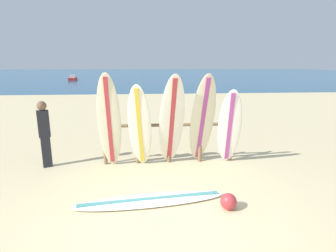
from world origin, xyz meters
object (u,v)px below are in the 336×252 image
at_px(surfboard_rack, 169,136).
at_px(surfboard_lying_on_sand, 150,200).
at_px(surfboard_leaning_center, 202,120).
at_px(surfboard_leaning_center_right, 230,128).
at_px(surfboard_leaning_far_left, 109,122).
at_px(surfboard_leaning_center_left, 172,122).
at_px(small_boat_offshore, 73,78).
at_px(surfboard_leaning_left, 140,127).
at_px(beach_ball, 228,201).
at_px(beachgoer_standing, 44,131).

relative_size(surfboard_rack, surfboard_lying_on_sand, 1.15).
distance_m(surfboard_leaning_center, surfboard_leaning_center_right, 0.68).
xyz_separation_m(surfboard_rack, surfboard_leaning_center, (0.77, -0.27, 0.44)).
relative_size(surfboard_rack, surfboard_leaning_far_left, 1.43).
relative_size(surfboard_leaning_far_left, surfboard_lying_on_sand, 0.81).
distance_m(surfboard_leaning_center_left, small_boat_offshore, 35.74).
height_order(surfboard_leaning_center_right, small_boat_offshore, surfboard_leaning_center_right).
distance_m(surfboard_leaning_left, surfboard_lying_on_sand, 1.92).
bearing_deg(beach_ball, beachgoer_standing, 149.04).
relative_size(beachgoer_standing, beach_ball, 5.63).
xyz_separation_m(surfboard_leaning_left, surfboard_leaning_center_left, (0.74, -0.01, 0.11)).
relative_size(surfboard_leaning_left, surfboard_leaning_center, 0.90).
relative_size(surfboard_leaning_center_right, surfboard_lying_on_sand, 0.68).
height_order(surfboard_rack, surfboard_lying_on_sand, surfboard_rack).
bearing_deg(small_boat_offshore, surfboard_leaning_center_left, -72.06).
bearing_deg(small_boat_offshore, beachgoer_standing, -76.63).
xyz_separation_m(surfboard_lying_on_sand, beach_ball, (1.34, -0.35, 0.11)).
relative_size(surfboard_leaning_far_left, surfboard_leaning_left, 1.12).
distance_m(surfboard_rack, beachgoer_standing, 2.97).
distance_m(surfboard_leaning_left, beach_ball, 2.66).
bearing_deg(surfboard_leaning_center_left, surfboard_leaning_center, 7.81).
distance_m(surfboard_rack, surfboard_leaning_center_right, 1.49).
distance_m(beachgoer_standing, beach_ball, 4.49).
distance_m(surfboard_leaning_far_left, beach_ball, 3.19).
relative_size(surfboard_leaning_left, surfboard_lying_on_sand, 0.72).
xyz_separation_m(surfboard_leaning_left, small_boat_offshore, (-10.27, 33.98, -0.76)).
bearing_deg(surfboard_leaning_left, beachgoer_standing, 172.60).
height_order(surfboard_leaning_far_left, surfboard_leaning_left, surfboard_leaning_far_left).
xyz_separation_m(surfboard_rack, surfboard_leaning_center_right, (1.42, -0.34, 0.27)).
distance_m(small_boat_offshore, beach_ball, 37.85).
bearing_deg(surfboard_leaning_left, surfboard_lying_on_sand, -83.13).
bearing_deg(surfboard_leaning_center_left, beachgoer_standing, 174.17).
xyz_separation_m(surfboard_rack, surfboard_leaning_left, (-0.71, -0.36, 0.33)).
distance_m(beachgoer_standing, small_boat_offshore, 34.63).
height_order(surfboard_leaning_center_right, surfboard_lying_on_sand, surfboard_leaning_center_right).
xyz_separation_m(surfboard_leaning_far_left, surfboard_leaning_left, (0.70, -0.05, -0.12)).
bearing_deg(surfboard_leaning_left, beach_ball, -52.22).
xyz_separation_m(surfboard_leaning_far_left, surfboard_leaning_center, (2.18, 0.03, -0.01)).
bearing_deg(surfboard_leaning_center_right, surfboard_leaning_center_left, -178.98).
height_order(surfboard_leaning_left, beach_ball, surfboard_leaning_left).
bearing_deg(surfboard_leaning_center, surfboard_leaning_center_left, -172.19).
bearing_deg(small_boat_offshore, surfboard_rack, -71.93).
bearing_deg(surfboard_rack, beachgoer_standing, -178.81).
relative_size(beachgoer_standing, small_boat_offshore, 0.52).
distance_m(surfboard_rack, beach_ball, 2.54).
xyz_separation_m(surfboard_leaning_left, beachgoer_standing, (-2.26, 0.29, -0.14)).
distance_m(surfboard_leaning_center_right, small_boat_offshore, 36.17).
bearing_deg(surfboard_leaning_far_left, surfboard_lying_on_sand, -62.07).
bearing_deg(small_boat_offshore, surfboard_leaning_left, -73.19).
height_order(surfboard_lying_on_sand, beachgoer_standing, beachgoer_standing).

